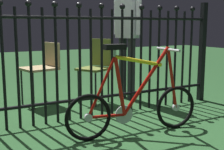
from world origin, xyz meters
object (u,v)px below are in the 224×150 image
chair_olive (97,64)px  person_visitor (127,25)px  bicycle (134,103)px  chair_tan (43,65)px

chair_olive → person_visitor: (0.47, -0.03, 0.52)m
bicycle → chair_olive: (0.25, 1.34, 0.22)m
bicycle → chair_olive: 1.38m
person_visitor → chair_tan: bearing=167.5°
bicycle → chair_olive: size_ratio=1.58×
person_visitor → bicycle: bearing=-118.7°
chair_tan → person_visitor: bearing=-12.5°
person_visitor → chair_olive: bearing=176.0°
bicycle → chair_tan: bicycle is taller
bicycle → chair_tan: (-0.43, 1.57, 0.21)m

